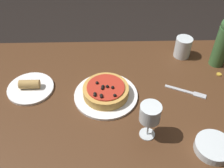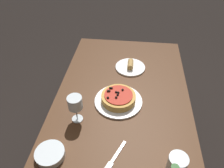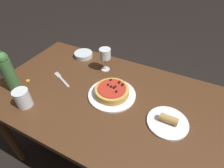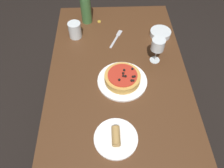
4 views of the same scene
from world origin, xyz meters
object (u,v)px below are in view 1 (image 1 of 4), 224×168
object	(u,v)px
water_cup	(182,47)
side_plate	(29,87)
dining_table	(107,106)
bottle_cap	(218,74)
wine_bottle	(222,41)
dinner_plate	(105,95)
side_bowl	(212,147)
wine_glass	(149,114)
pizza	(105,91)
fork	(187,92)

from	to	relation	value
water_cup	side_plate	world-z (taller)	water_cup
dining_table	bottle_cap	size ratio (longest dim) A/B	60.95
wine_bottle	bottle_cap	xyz separation A→B (m)	(0.01, 0.09, -0.14)
dinner_plate	wine_bottle	bearing A→B (deg)	-158.85
side_bowl	dinner_plate	bearing A→B (deg)	-35.90
bottle_cap	dinner_plate	bearing A→B (deg)	13.34
wine_glass	wine_bottle	size ratio (longest dim) A/B	0.52
wine_bottle	side_bowl	xyz separation A→B (m)	(0.17, 0.50, -0.12)
pizza	wine_glass	world-z (taller)	wine_glass
dining_table	water_cup	size ratio (longest dim) A/B	13.72
bottle_cap	side_plate	bearing A→B (deg)	4.97
water_cup	side_bowl	xyz separation A→B (m)	(0.01, 0.57, -0.04)
dining_table	wine_glass	world-z (taller)	wine_glass
pizza	side_plate	bearing A→B (deg)	-8.78
dining_table	pizza	xyz separation A→B (m)	(0.01, 0.02, 0.13)
dining_table	wine_bottle	size ratio (longest dim) A/B	4.61
dining_table	dinner_plate	bearing A→B (deg)	71.08
fork	water_cup	bearing A→B (deg)	108.76
dining_table	side_plate	size ratio (longest dim) A/B	6.95
dinner_plate	wine_glass	xyz separation A→B (m)	(-0.16, 0.21, 0.12)
dinner_plate	wine_glass	distance (m)	0.29
dining_table	bottle_cap	xyz separation A→B (m)	(-0.55, -0.11, 0.09)
dining_table	side_bowl	bearing A→B (deg)	141.70
wine_bottle	side_plate	distance (m)	0.93
pizza	water_cup	size ratio (longest dim) A/B	1.89
pizza	bottle_cap	bearing A→B (deg)	-166.63
pizza	bottle_cap	world-z (taller)	pizza
side_bowl	side_plate	distance (m)	0.81
pizza	dining_table	bearing A→B (deg)	-108.99
dinner_plate	wine_glass	bearing A→B (deg)	126.93
dinner_plate	fork	size ratio (longest dim) A/B	1.59
wine_bottle	fork	distance (m)	0.31
dinner_plate	bottle_cap	size ratio (longest dim) A/B	11.82
side_plate	bottle_cap	world-z (taller)	side_plate
wine_glass	pizza	bearing A→B (deg)	-52.98
water_cup	fork	world-z (taller)	water_cup
fork	wine_bottle	bearing A→B (deg)	71.64
dining_table	wine_glass	distance (m)	0.35
wine_bottle	fork	xyz separation A→B (m)	(0.19, 0.20, -0.14)
dinner_plate	wine_glass	world-z (taller)	wine_glass
fork	side_plate	xyz separation A→B (m)	(0.72, -0.04, 0.01)
fork	side_plate	world-z (taller)	side_plate
dinner_plate	pizza	distance (m)	0.03
fork	bottle_cap	xyz separation A→B (m)	(-0.18, -0.12, 0.00)
wine_glass	side_bowl	bearing A→B (deg)	162.55
fork	bottle_cap	size ratio (longest dim) A/B	7.46
water_cup	side_plate	size ratio (longest dim) A/B	0.51
pizza	side_bowl	distance (m)	0.49
side_bowl	side_plate	bearing A→B (deg)	-24.57
water_cup	fork	xyz separation A→B (m)	(0.03, 0.28, -0.05)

